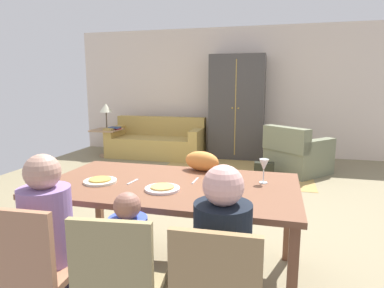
{
  "coord_description": "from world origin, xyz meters",
  "views": [
    {
      "loc": [
        1.0,
        -3.75,
        1.5
      ],
      "look_at": [
        0.09,
        -0.23,
        0.85
      ],
      "focal_mm": 31.06,
      "sensor_mm": 36.0,
      "label": 1
    }
  ],
  "objects": [
    {
      "name": "back_wall",
      "position": [
        0.0,
        3.5,
        1.35
      ],
      "size": [
        6.95,
        0.1,
        2.7
      ],
      "primitive_type": "cube",
      "color": "beige",
      "rests_on": "ground_plane"
    },
    {
      "name": "wine_glass",
      "position": [
        0.92,
        -1.25,
        0.89
      ],
      "size": [
        0.07,
        0.07,
        0.19
      ],
      "color": "silver",
      "rests_on": "dining_table"
    },
    {
      "name": "table_lamp",
      "position": [
        -2.47,
        2.52,
        1.01
      ],
      "size": [
        0.26,
        0.26,
        0.54
      ],
      "color": "#4C3D2E",
      "rests_on": "side_table"
    },
    {
      "name": "plate_near_man",
      "position": [
        -0.3,
        -1.55,
        0.77
      ],
      "size": [
        0.25,
        0.25,
        0.02
      ],
      "primitive_type": "cylinder",
      "color": "silver",
      "rests_on": "dining_table"
    },
    {
      "name": "cat",
      "position": [
        0.38,
        -1.0,
        0.84
      ],
      "size": [
        0.35,
        0.25,
        0.17
      ],
      "primitive_type": "ellipsoid",
      "rotation": [
        0.0,
        0.0,
        -0.29
      ],
      "color": "orange",
      "rests_on": "dining_table"
    },
    {
      "name": "person_man",
      "position": [
        -0.3,
        -2.14,
        0.51
      ],
      "size": [
        0.3,
        0.41,
        1.11
      ],
      "color": "#3D3A55",
      "rests_on": "ground_plane"
    },
    {
      "name": "plate_near_child",
      "position": [
        0.23,
        -1.61,
        0.77
      ],
      "size": [
        0.25,
        0.25,
        0.02
      ],
      "primitive_type": "cylinder",
      "color": "white",
      "rests_on": "dining_table"
    },
    {
      "name": "side_table",
      "position": [
        -2.47,
        2.52,
        0.38
      ],
      "size": [
        0.56,
        0.56,
        0.58
      ],
      "color": "#9F7B5A",
      "rests_on": "ground_plane"
    },
    {
      "name": "area_rug",
      "position": [
        0.31,
        1.92,
        0.0
      ],
      "size": [
        2.6,
        1.8,
        0.01
      ],
      "primitive_type": "cube",
      "color": "#A7874A",
      "rests_on": "ground_plane"
    },
    {
      "name": "armoire",
      "position": [
        0.19,
        3.11,
        1.05
      ],
      "size": [
        1.1,
        0.59,
        2.1
      ],
      "color": "#413D3B",
      "rests_on": "ground_plane"
    },
    {
      "name": "dining_chair_man",
      "position": [
        -0.29,
        -2.32,
        0.49
      ],
      "size": [
        0.44,
        0.44,
        0.87
      ],
      "color": "#AC7654",
      "rests_on": "ground_plane"
    },
    {
      "name": "person_woman",
      "position": [
        0.75,
        -2.14,
        0.51
      ],
      "size": [
        0.3,
        0.4,
        1.11
      ],
      "color": "#3E3344",
      "rests_on": "ground_plane"
    },
    {
      "name": "book_lower",
      "position": [
        -2.3,
        2.55,
        0.59
      ],
      "size": [
        0.22,
        0.16,
        0.03
      ],
      "primitive_type": "cube",
      "color": "maroon",
      "rests_on": "side_table"
    },
    {
      "name": "knife",
      "position": [
        0.4,
        -1.33,
        0.76
      ],
      "size": [
        0.02,
        0.17,
        0.01
      ],
      "primitive_type": "cube",
      "rotation": [
        0.0,
        0.0,
        -0.02
      ],
      "color": "silver",
      "rests_on": "dining_table"
    },
    {
      "name": "handbag",
      "position": [
        0.83,
        1.62,
        0.13
      ],
      "size": [
        0.32,
        0.16,
        0.26
      ],
      "primitive_type": "cube",
      "color": "black",
      "rests_on": "ground_plane"
    },
    {
      "name": "pizza_near_man",
      "position": [
        -0.3,
        -1.55,
        0.78
      ],
      "size": [
        0.17,
        0.17,
        0.01
      ],
      "primitive_type": "cylinder",
      "color": "gold",
      "rests_on": "plate_near_man"
    },
    {
      "name": "dining_chair_child",
      "position": [
        0.24,
        -2.31,
        0.49
      ],
      "size": [
        0.47,
        0.47,
        0.87
      ],
      "color": "#9D8A5A",
      "rests_on": "ground_plane"
    },
    {
      "name": "book_upper",
      "position": [
        -2.29,
        2.51,
        0.62
      ],
      "size": [
        0.22,
        0.16,
        0.03
      ],
      "primitive_type": "cube",
      "color": "#33487A",
      "rests_on": "book_lower"
    },
    {
      "name": "armchair",
      "position": [
        1.34,
        2.08,
        0.32
      ],
      "size": [
        1.21,
        1.21,
        0.82
      ],
      "color": "#71765B",
      "rests_on": "ground_plane"
    },
    {
      "name": "couch",
      "position": [
        -1.46,
        2.78,
        0.3
      ],
      "size": [
        1.98,
        0.86,
        0.82
      ],
      "color": "tan",
      "rests_on": "ground_plane"
    },
    {
      "name": "person_child",
      "position": [
        0.23,
        -2.15,
        0.43
      ],
      "size": [
        0.22,
        0.3,
        0.92
      ],
      "color": "#3C2C4D",
      "rests_on": "ground_plane"
    },
    {
      "name": "pizza_near_child",
      "position": [
        0.23,
        -1.61,
        0.78
      ],
      "size": [
        0.17,
        0.17,
        0.01
      ],
      "primitive_type": "cylinder",
      "color": "#D6AA54",
      "rests_on": "plate_near_child"
    },
    {
      "name": "dining_table",
      "position": [
        0.23,
        -1.43,
        0.7
      ],
      "size": [
        1.91,
        1.06,
        0.76
      ],
      "color": "brown",
      "rests_on": "ground_plane"
    },
    {
      "name": "fork",
      "position": [
        -0.06,
        -1.48,
        0.76
      ],
      "size": [
        0.04,
        0.15,
        0.01
      ],
      "primitive_type": "cube",
      "rotation": [
        0.0,
        0.0,
        -0.13
      ],
      "color": "silver",
      "rests_on": "dining_table"
    },
    {
      "name": "ground_plane",
      "position": [
        0.0,
        0.43,
        -0.01
      ],
      "size": [
        6.95,
        6.05,
        0.02
      ],
      "primitive_type": "cube",
      "color": "#817557"
    }
  ]
}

